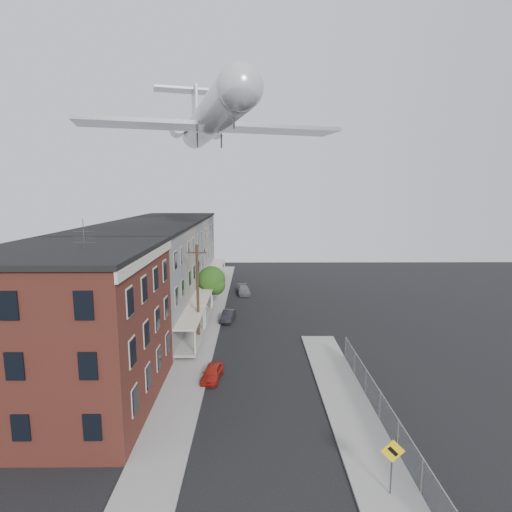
% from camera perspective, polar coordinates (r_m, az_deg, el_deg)
% --- Properties ---
extents(ground, '(120.00, 120.00, 0.00)m').
position_cam_1_polar(ground, '(21.86, 1.42, -29.42)').
color(ground, black).
rests_on(ground, ground).
extents(sidewalk_left, '(3.00, 62.00, 0.12)m').
position_cam_1_polar(sidewalk_left, '(43.55, -6.97, -9.10)').
color(sidewalk_left, gray).
rests_on(sidewalk_left, ground).
extents(sidewalk_right, '(3.00, 26.00, 0.12)m').
position_cam_1_polar(sidewalk_right, '(27.46, 13.34, -20.73)').
color(sidewalk_right, gray).
rests_on(sidewalk_right, ground).
extents(curb_left, '(0.15, 62.00, 0.14)m').
position_cam_1_polar(curb_left, '(43.40, -5.04, -9.12)').
color(curb_left, gray).
rests_on(curb_left, ground).
extents(curb_right, '(0.15, 26.00, 0.14)m').
position_cam_1_polar(curb_right, '(27.17, 10.16, -20.95)').
color(curb_right, gray).
rests_on(curb_right, ground).
extents(corner_building, '(10.31, 12.30, 12.15)m').
position_cam_1_polar(corner_building, '(27.96, -24.82, -9.36)').
color(corner_building, '#361611').
rests_on(corner_building, ground).
extents(row_house_a, '(11.98, 7.00, 10.30)m').
position_cam_1_polar(row_house_a, '(36.46, -18.65, -4.84)').
color(row_house_a, slate).
rests_on(row_house_a, ground).
extents(row_house_b, '(11.98, 7.00, 10.30)m').
position_cam_1_polar(row_house_b, '(43.00, -15.77, -2.63)').
color(row_house_b, gray).
rests_on(row_house_b, ground).
extents(row_house_c, '(11.98, 7.00, 10.30)m').
position_cam_1_polar(row_house_c, '(49.66, -13.66, -1.00)').
color(row_house_c, slate).
rests_on(row_house_c, ground).
extents(row_house_d, '(11.98, 7.00, 10.30)m').
position_cam_1_polar(row_house_d, '(56.40, -12.06, 0.24)').
color(row_house_d, gray).
rests_on(row_house_d, ground).
extents(row_house_e, '(11.98, 7.00, 10.30)m').
position_cam_1_polar(row_house_e, '(63.20, -10.79, 1.22)').
color(row_house_e, slate).
rests_on(row_house_e, ground).
extents(chainlink_fence, '(0.06, 18.06, 1.90)m').
position_cam_1_polar(chainlink_fence, '(26.55, 17.30, -19.71)').
color(chainlink_fence, gray).
rests_on(chainlink_fence, ground).
extents(warning_sign, '(1.10, 0.11, 2.80)m').
position_cam_1_polar(warning_sign, '(20.84, 18.89, -25.69)').
color(warning_sign, '#515156').
rests_on(warning_sign, ground).
extents(utility_pole, '(1.80, 0.26, 9.00)m').
position_cam_1_polar(utility_pole, '(36.56, -8.32, -5.15)').
color(utility_pole, black).
rests_on(utility_pole, ground).
extents(street_tree, '(3.22, 3.20, 5.20)m').
position_cam_1_polar(street_tree, '(46.38, -6.22, -3.61)').
color(street_tree, black).
rests_on(street_tree, ground).
extents(car_near, '(1.67, 3.28, 1.07)m').
position_cam_1_polar(car_near, '(30.66, -6.26, -16.20)').
color(car_near, '#A81E15').
rests_on(car_near, ground).
extents(car_mid, '(1.63, 3.55, 1.13)m').
position_cam_1_polar(car_mid, '(43.16, -4.01, -8.52)').
color(car_mid, black).
rests_on(car_mid, ground).
extents(car_far, '(2.07, 4.07, 1.13)m').
position_cam_1_polar(car_far, '(54.13, -1.80, -4.86)').
color(car_far, slate).
rests_on(car_far, ground).
extents(airplane, '(25.77, 29.47, 8.50)m').
position_cam_1_polar(airplane, '(43.78, -6.64, 18.84)').
color(airplane, '#BBBBBF').
rests_on(airplane, ground).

